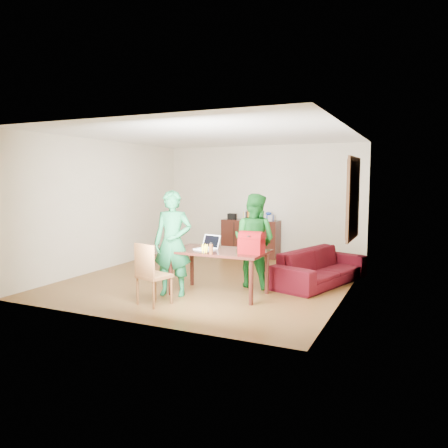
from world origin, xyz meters
The scene contains 10 objects.
room centered at (0.01, 0.13, 1.31)m, with size 5.20×5.70×2.90m.
table centered at (0.59, -0.98, 0.65)m, with size 1.58×0.89×0.74m.
chair centered at (-0.06, -1.93, 0.28)m, with size 0.53×0.51×0.95m.
person_near centered at (-0.08, -1.33, 0.86)m, with size 0.63×0.41×1.72m, color #155F32.
person_far centered at (0.92, -0.24, 0.82)m, with size 0.80×0.62×1.65m, color #13581A.
laptop centered at (0.37, -1.05, 0.78)m, with size 0.38×0.31×0.24m.
bananas centered at (0.50, -1.33, 0.77)m, with size 0.15×0.09×0.06m, color gold, non-canonical shape.
bottle centered at (0.64, -1.38, 0.83)m, with size 0.06×0.06×0.18m, color #5D2F15.
red_bag centered at (1.19, -1.08, 0.88)m, with size 0.38×0.22×0.28m, color #710708.
sofa centered at (1.95, 0.45, 0.31)m, with size 2.11×0.83×0.62m, color #390710.
Camera 1 is at (3.60, -7.37, 1.91)m, focal length 35.00 mm.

